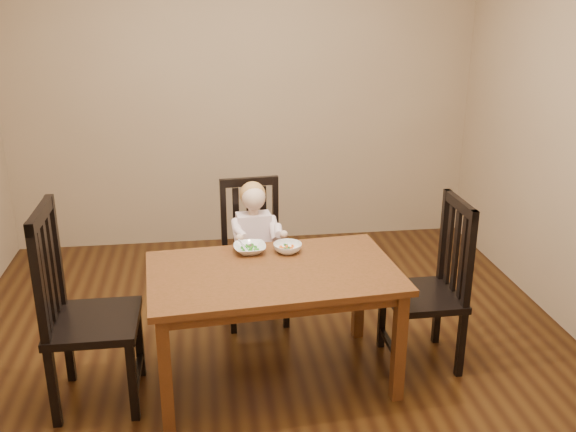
{
  "coord_description": "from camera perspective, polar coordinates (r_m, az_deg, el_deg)",
  "views": [
    {
      "loc": [
        -0.36,
        -3.48,
        2.17
      ],
      "look_at": [
        0.15,
        0.25,
        0.83
      ],
      "focal_mm": 40.0,
      "sensor_mm": 36.0,
      "label": 1
    }
  ],
  "objects": [
    {
      "name": "room",
      "position": [
        3.59,
        -1.82,
        6.44
      ],
      "size": [
        4.01,
        4.01,
        2.71
      ],
      "color": "#3E240D",
      "rests_on": "ground"
    },
    {
      "name": "dining_table",
      "position": [
        3.61,
        -1.31,
        -5.98
      ],
      "size": [
        1.44,
        0.94,
        0.69
      ],
      "rotation": [
        0.0,
        0.0,
        0.08
      ],
      "color": "#442C10",
      "rests_on": "room"
    },
    {
      "name": "chair_child",
      "position": [
        4.37,
        -3.1,
        -3.36
      ],
      "size": [
        0.45,
        0.43,
        0.97
      ],
      "rotation": [
        0.0,
        0.0,
        3.23
      ],
      "color": "black",
      "rests_on": "room"
    },
    {
      "name": "chair_left",
      "position": [
        3.61,
        -17.85,
        -8.14
      ],
      "size": [
        0.47,
        0.49,
        1.14
      ],
      "rotation": [
        0.0,
        0.0,
        -1.57
      ],
      "color": "black",
      "rests_on": "room"
    },
    {
      "name": "chair_right",
      "position": [
        3.92,
        12.65,
        -6.16
      ],
      "size": [
        0.43,
        0.45,
        1.03
      ],
      "rotation": [
        0.0,
        0.0,
        1.58
      ],
      "color": "black",
      "rests_on": "room"
    },
    {
      "name": "toddler",
      "position": [
        4.28,
        -3.02,
        -2.0
      ],
      "size": [
        0.33,
        0.4,
        0.51
      ],
      "primitive_type": null,
      "rotation": [
        0.0,
        0.0,
        3.23
      ],
      "color": "white",
      "rests_on": "chair_child"
    },
    {
      "name": "bowl_peas",
      "position": [
        3.8,
        -3.42,
        -2.91
      ],
      "size": [
        0.2,
        0.2,
        0.05
      ],
      "primitive_type": "imported",
      "rotation": [
        0.0,
        0.0,
        0.03
      ],
      "color": "white",
      "rests_on": "dining_table"
    },
    {
      "name": "bowl_veg",
      "position": [
        3.8,
        -0.04,
        -2.84
      ],
      "size": [
        0.18,
        0.18,
        0.05
      ],
      "primitive_type": "imported",
      "rotation": [
        0.0,
        0.0,
        0.07
      ],
      "color": "white",
      "rests_on": "dining_table"
    },
    {
      "name": "fork",
      "position": [
        3.77,
        -3.98,
        -2.78
      ],
      "size": [
        0.06,
        0.11,
        0.05
      ],
      "rotation": [
        0.0,
        0.0,
        0.43
      ],
      "color": "silver",
      "rests_on": "bowl_peas"
    }
  ]
}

